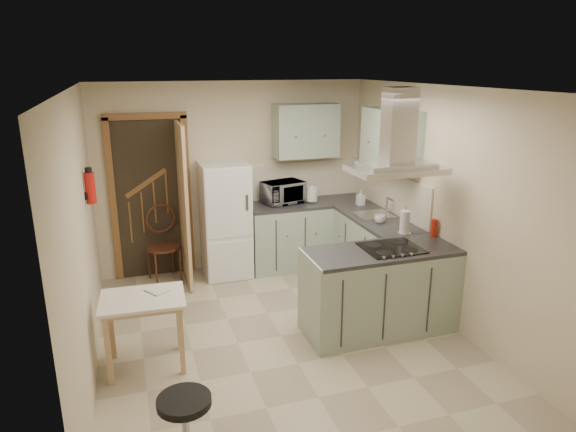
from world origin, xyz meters
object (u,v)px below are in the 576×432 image
object	(u,v)px
extractor_hood	(396,169)
bentwood_chair	(163,248)
peninsula	(380,290)
stool	(186,429)
drop_leaf_table	(145,332)
fridge	(225,220)
microwave	(283,192)

from	to	relation	value
extractor_hood	bentwood_chair	size ratio (longest dim) A/B	1.00
peninsula	stool	size ratio (longest dim) A/B	3.04
drop_leaf_table	bentwood_chair	xyz separation A→B (m)	(0.34, 1.96, 0.10)
fridge	extractor_hood	world-z (taller)	extractor_hood
fridge	microwave	bearing A→B (deg)	3.72
drop_leaf_table	microwave	world-z (taller)	microwave
extractor_hood	stool	size ratio (longest dim) A/B	1.76
drop_leaf_table	microwave	bearing A→B (deg)	48.62
fridge	drop_leaf_table	world-z (taller)	fridge
peninsula	microwave	bearing A→B (deg)	101.66
fridge	stool	bearing A→B (deg)	-106.26
extractor_hood	bentwood_chair	xyz separation A→B (m)	(-2.13, 2.01, -1.27)
extractor_hood	fridge	bearing A→B (deg)	123.79
stool	fridge	bearing A→B (deg)	73.74
extractor_hood	peninsula	bearing A→B (deg)	180.00
bentwood_chair	microwave	size ratio (longest dim) A/B	1.68
stool	bentwood_chair	bearing A→B (deg)	87.59
drop_leaf_table	microwave	xyz separation A→B (m)	(1.95, 1.98, 0.70)
fridge	microwave	size ratio (longest dim) A/B	2.82
extractor_hood	drop_leaf_table	size ratio (longest dim) A/B	1.21
stool	peninsula	bearing A→B (deg)	30.09
fridge	extractor_hood	bearing A→B (deg)	-56.21
fridge	stool	distance (m)	3.41
fridge	peninsula	distance (m)	2.35
stool	microwave	size ratio (longest dim) A/B	0.96
stool	extractor_hood	bearing A→B (deg)	28.99
fridge	bentwood_chair	bearing A→B (deg)	177.59
peninsula	fridge	bearing A→B (deg)	121.74
peninsula	drop_leaf_table	xyz separation A→B (m)	(-2.37, 0.05, -0.10)
peninsula	stool	distance (m)	2.51
extractor_hood	stool	distance (m)	2.98
extractor_hood	bentwood_chair	bearing A→B (deg)	136.62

